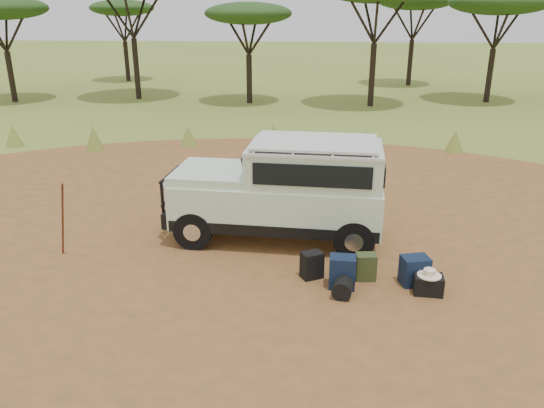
# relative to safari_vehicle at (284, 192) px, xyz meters

# --- Properties ---
(ground) EXTENTS (140.00, 140.00, 0.00)m
(ground) POSITION_rel_safari_vehicle_xyz_m (-0.82, -1.58, -1.01)
(ground) COLOR olive
(ground) RESTS_ON ground
(dirt_clearing) EXTENTS (23.00, 23.00, 0.01)m
(dirt_clearing) POSITION_rel_safari_vehicle_xyz_m (-0.82, -1.58, -1.01)
(dirt_clearing) COLOR #935930
(dirt_clearing) RESTS_ON ground
(grass_fringe) EXTENTS (36.60, 1.60, 0.90)m
(grass_fringe) POSITION_rel_safari_vehicle_xyz_m (-0.71, 7.09, -0.61)
(grass_fringe) COLOR olive
(grass_fringe) RESTS_ON ground
(acacia_treeline) EXTENTS (46.70, 13.20, 6.26)m
(acacia_treeline) POSITION_rel_safari_vehicle_xyz_m (-0.07, 18.23, 3.86)
(acacia_treeline) COLOR black
(acacia_treeline) RESTS_ON ground
(safari_vehicle) EXTENTS (4.43, 1.98, 2.10)m
(safari_vehicle) POSITION_rel_safari_vehicle_xyz_m (0.00, 0.00, 0.00)
(safari_vehicle) COLOR silver
(safari_vehicle) RESTS_ON ground
(walking_staff) EXTENTS (0.40, 0.36, 1.55)m
(walking_staff) POSITION_rel_safari_vehicle_xyz_m (-4.09, -1.25, -0.24)
(walking_staff) COLOR #5F3016
(walking_staff) RESTS_ON ground
(backpack_black) EXTENTS (0.44, 0.40, 0.49)m
(backpack_black) POSITION_rel_safari_vehicle_xyz_m (0.60, -1.67, -0.77)
(backpack_black) COLOR black
(backpack_black) RESTS_ON ground
(backpack_navy) EXTENTS (0.45, 0.33, 0.58)m
(backpack_navy) POSITION_rel_safari_vehicle_xyz_m (1.12, -1.97, -0.72)
(backpack_navy) COLOR #13213C
(backpack_navy) RESTS_ON ground
(backpack_olive) EXTENTS (0.37, 0.29, 0.48)m
(backpack_olive) POSITION_rel_safari_vehicle_xyz_m (1.54, -1.66, -0.77)
(backpack_olive) COLOR #354620
(backpack_olive) RESTS_ON ground
(duffel_navy) EXTENTS (0.53, 0.45, 0.51)m
(duffel_navy) POSITION_rel_safari_vehicle_xyz_m (2.37, -1.75, -0.76)
(duffel_navy) COLOR #13213C
(duffel_navy) RESTS_ON ground
(hard_case) EXTENTS (0.49, 0.37, 0.33)m
(hard_case) POSITION_rel_safari_vehicle_xyz_m (2.55, -2.06, -0.85)
(hard_case) COLOR black
(hard_case) RESTS_ON ground
(stuff_sack) EXTENTS (0.38, 0.38, 0.33)m
(stuff_sack) POSITION_rel_safari_vehicle_xyz_m (1.12, -2.31, -0.85)
(stuff_sack) COLOR black
(stuff_sack) RESTS_ON ground
(safari_hat) EXTENTS (0.40, 0.40, 0.12)m
(safari_hat) POSITION_rel_safari_vehicle_xyz_m (2.55, -2.06, -0.64)
(safari_hat) COLOR beige
(safari_hat) RESTS_ON hard_case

